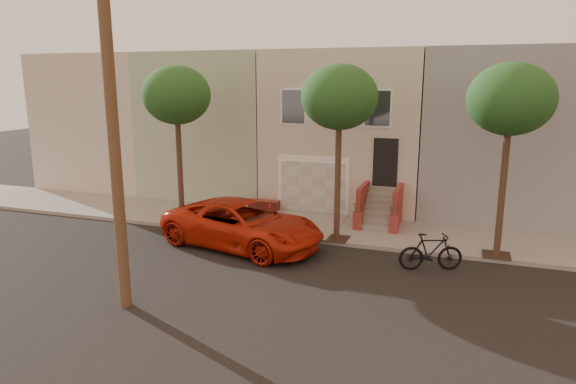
% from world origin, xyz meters
% --- Properties ---
extents(ground, '(90.00, 90.00, 0.00)m').
position_xyz_m(ground, '(0.00, 0.00, 0.00)').
color(ground, black).
rests_on(ground, ground).
extents(sidewalk, '(40.00, 3.70, 0.15)m').
position_xyz_m(sidewalk, '(0.00, 5.35, 0.07)').
color(sidewalk, gray).
rests_on(sidewalk, ground).
extents(house_row, '(33.10, 11.70, 7.00)m').
position_xyz_m(house_row, '(0.00, 11.19, 3.64)').
color(house_row, beige).
rests_on(house_row, sidewalk).
extents(tree_left, '(2.70, 2.57, 6.30)m').
position_xyz_m(tree_left, '(-5.50, 3.90, 5.26)').
color(tree_left, '#2D2116').
rests_on(tree_left, sidewalk).
extents(tree_mid, '(2.70, 2.57, 6.30)m').
position_xyz_m(tree_mid, '(1.00, 3.90, 5.26)').
color(tree_mid, '#2D2116').
rests_on(tree_mid, sidewalk).
extents(tree_right, '(2.70, 2.57, 6.30)m').
position_xyz_m(tree_right, '(6.50, 3.90, 5.26)').
color(tree_right, '#2D2116').
rests_on(tree_right, sidewalk).
extents(pickup_truck, '(6.45, 4.03, 1.66)m').
position_xyz_m(pickup_truck, '(-2.08, 2.33, 0.83)').
color(pickup_truck, red).
rests_on(pickup_truck, ground).
extents(motorcycle, '(2.08, 1.24, 1.21)m').
position_xyz_m(motorcycle, '(4.47, 2.16, 0.60)').
color(motorcycle, black).
rests_on(motorcycle, ground).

